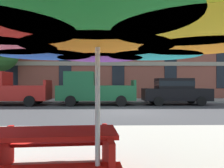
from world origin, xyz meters
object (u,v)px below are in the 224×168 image
Objects in this scene: patio_umbrella at (98,27)px; street_tree_left at (0,50)px; sedan_black at (175,91)px; picnic_table at (53,151)px; pickup_green at (93,90)px; pickup_red at (6,90)px.

street_tree_left is at bearing 117.60° from patio_umbrella.
patio_umbrella is (-4.73, -12.70, 1.16)m from sedan_black.
picnic_table is (-0.66, 0.54, -1.63)m from patio_umbrella.
pickup_green is 2.67× the size of picnic_table.
sedan_black is 13.31m from picnic_table.
pickup_red is 1.00× the size of pickup_green.
street_tree_left is 17.69m from picnic_table.
picnic_table is at bearing -113.92° from sedan_black.
picnic_table is at bearing 140.40° from patio_umbrella.
pickup_red reaches higher than picnic_table.
pickup_red is 1.16× the size of sedan_black.
pickup_green is 12.77m from patio_umbrella.
pickup_green is 1.32× the size of patio_umbrella.
picnic_table is at bearing -63.50° from street_tree_left.
pickup_green is at bearing -23.66° from street_tree_left.
picnic_table is (0.11, -12.16, -0.54)m from pickup_green.
street_tree_left is 1.51× the size of patio_umbrella.
street_tree_left is at bearing 156.34° from pickup_green.
picnic_table is (7.73, -15.49, -3.63)m from street_tree_left.
pickup_red is at bearing 180.00° from sedan_black.
pickup_red is at bearing 116.98° from patio_umbrella.
sedan_black is (11.20, -0.00, -0.08)m from pickup_red.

